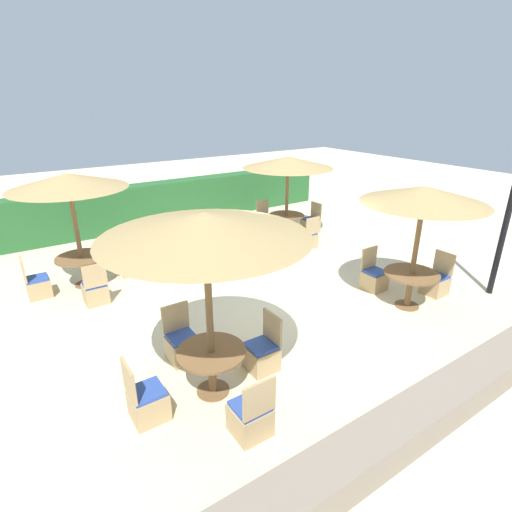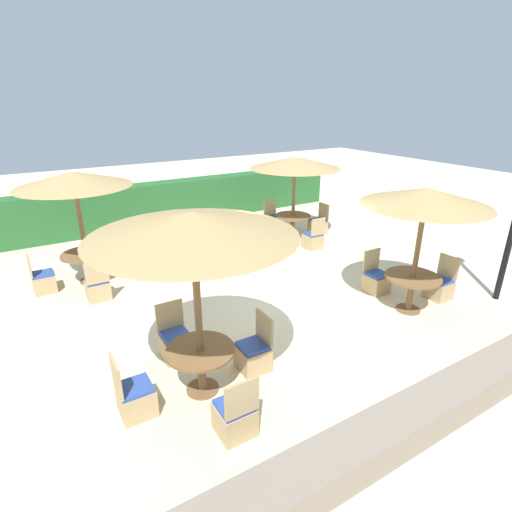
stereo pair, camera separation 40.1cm
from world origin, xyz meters
The scene contains 24 objects.
ground_plane centered at (0.00, 0.00, 0.00)m, with size 40.00×40.00×0.00m, color beige.
hedge_row centered at (0.00, 6.73, 0.70)m, with size 13.00×0.70×1.40m, color #28602D.
stone_border centered at (0.00, -3.77, 0.22)m, with size 10.00×0.56×0.45m, color gray.
parasol_front_left centered at (-2.26, -1.63, 2.55)m, with size 2.70×2.70×2.72m.
round_table_front_left centered at (-2.26, -1.63, 0.54)m, with size 0.99×0.99×0.71m.
patio_chair_front_left_south centered at (-2.22, -2.60, 0.26)m, with size 0.46×0.46×0.93m.
patio_chair_front_left_west centered at (-3.22, -1.60, 0.26)m, with size 0.46×0.46×0.93m.
patio_chair_front_left_east centered at (-1.35, -1.59, 0.26)m, with size 0.46×0.46×0.93m.
patio_chair_front_left_north centered at (-2.30, -0.65, 0.26)m, with size 0.46×0.46×0.93m.
parasol_back_right centered at (2.87, 3.24, 2.27)m, with size 2.61×2.61×2.44m.
round_table_back_right centered at (2.87, 3.24, 0.57)m, with size 1.07×1.07×0.72m.
patio_chair_back_right_west centered at (1.89, 3.30, 0.26)m, with size 0.46×0.46×0.93m.
patio_chair_back_right_east centered at (3.86, 3.22, 0.26)m, with size 0.46×0.46×0.93m.
patio_chair_back_right_north centered at (2.82, 4.24, 0.26)m, with size 0.46×0.46×0.93m.
patio_chair_back_right_south centered at (2.86, 2.22, 0.26)m, with size 0.46×0.46×0.93m.
parasol_front_right centered at (2.29, -1.59, 2.33)m, with size 2.34×2.34×2.51m.
round_table_front_right centered at (2.29, -1.59, 0.59)m, with size 1.07×1.07×0.75m.
patio_chair_front_right_east centered at (3.27, -1.56, 0.26)m, with size 0.46×0.46×0.93m.
patio_chair_front_right_north centered at (2.34, -0.64, 0.26)m, with size 0.46×0.46×0.93m.
parasol_back_left centered at (-3.00, 3.17, 2.39)m, with size 2.43×2.43×2.56m.
round_table_back_left centered at (-3.00, 3.17, 0.56)m, with size 1.11×1.11×0.70m.
patio_chair_back_left_south centered at (-3.00, 2.14, 0.26)m, with size 0.46×0.46×0.93m.
patio_chair_back_left_west centered at (-3.97, 3.12, 0.26)m, with size 0.46×0.46×0.93m.
patio_chair_back_left_east centered at (-1.93, 3.21, 0.26)m, with size 0.46×0.46×0.93m.
Camera 2 is at (-4.02, -6.12, 4.04)m, focal length 28.00 mm.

